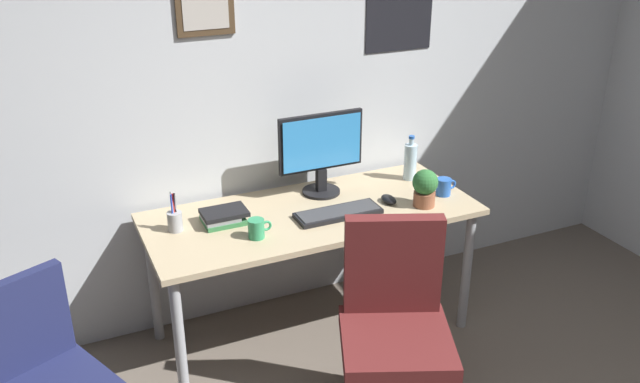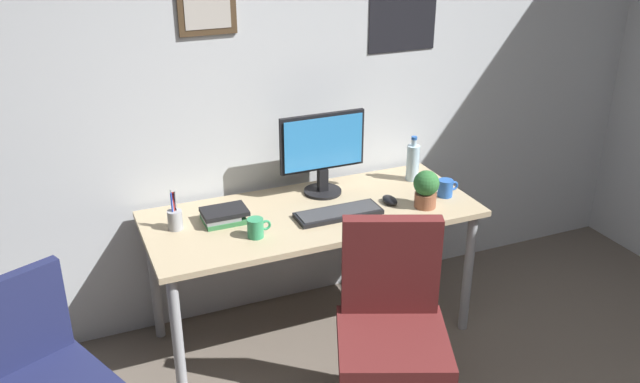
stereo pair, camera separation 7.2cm
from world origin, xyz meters
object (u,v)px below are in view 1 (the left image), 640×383
Objects in this scene: water_bottle at (410,161)px; office_chair at (395,319)px; monitor at (321,150)px; coffee_mug_near at (444,187)px; potted_plant at (425,187)px; pen_cup at (175,220)px; computer_mouse at (389,199)px; book_stack_left at (223,217)px; keyboard at (338,213)px; side_chair at (41,375)px; coffee_mug_far at (257,229)px.

office_chair is at bearing -123.87° from water_bottle.
monitor reaches higher than coffee_mug_near.
office_chair is 3.76× the size of water_bottle.
water_bottle is (0.52, -0.03, -0.13)m from monitor.
potted_plant is 0.98× the size of pen_cup.
computer_mouse is 0.85m from book_stack_left.
office_chair is at bearing -130.77° from potted_plant.
book_stack_left is (-1.15, 0.16, -0.01)m from coffee_mug_near.
computer_mouse is 0.95× the size of coffee_mug_near.
keyboard is 0.62m from water_bottle.
water_bottle is (0.26, 0.22, 0.09)m from computer_mouse.
water_bottle is at bearing -3.72° from monitor.
pen_cup is at bearing 167.67° from keyboard.
pen_cup reaches higher than side_chair.
monitor is 0.83m from pen_cup.
side_chair is 2.03× the size of keyboard.
computer_mouse is at bearing 6.19° from coffee_mug_far.
computer_mouse is 0.44× the size of water_bottle.
computer_mouse is 0.51× the size of book_stack_left.
potted_plant is at bearing -156.92° from coffee_mug_near.
office_chair is at bearing -47.66° from pen_cup.
water_bottle is (0.56, 0.25, 0.09)m from keyboard.
office_chair is 0.97m from book_stack_left.
monitor is at bearing 35.27° from coffee_mug_far.
pen_cup is at bearing 176.99° from book_stack_left.
monitor reaches higher than book_stack_left.
water_bottle reaches higher than computer_mouse.
coffee_mug_near is (0.61, -0.01, 0.03)m from keyboard.
monitor is 0.62m from book_stack_left.
coffee_mug_far is at bearing -64.96° from book_stack_left.
potted_plant is (0.41, -0.36, -0.13)m from monitor.
coffee_mug_far is at bearing -144.73° from monitor.
computer_mouse is 0.31m from coffee_mug_near.
pen_cup is at bearing 168.49° from potted_plant.
computer_mouse is at bearing 63.05° from office_chair.
office_chair reaches higher than computer_mouse.
book_stack_left is (0.23, -0.01, -0.02)m from pen_cup.
keyboard is 0.56m from book_stack_left.
coffee_mug_near is at bearing 23.08° from potted_plant.
pen_cup is at bearing 172.43° from computer_mouse.
office_chair reaches higher than book_stack_left.
keyboard is at bearing 7.02° from coffee_mug_far.
pen_cup is (0.67, 0.54, 0.28)m from side_chair.
coffee_mug_far is (-0.41, 0.58, 0.24)m from office_chair.
pen_cup reaches higher than computer_mouse.
water_bottle is 1.05m from coffee_mug_far.
office_chair is 0.93m from coffee_mug_near.
monitor reaches higher than pen_cup.
coffee_mug_near is at bearing 2.55° from coffee_mug_far.
computer_mouse is at bearing -139.13° from water_bottle.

